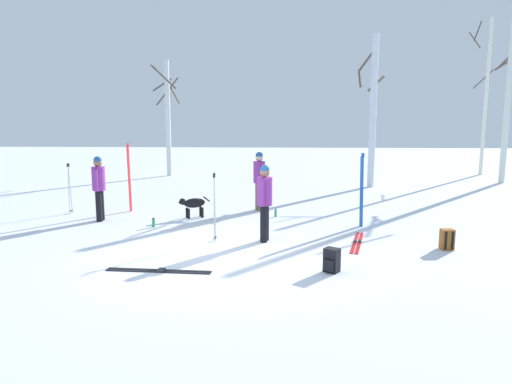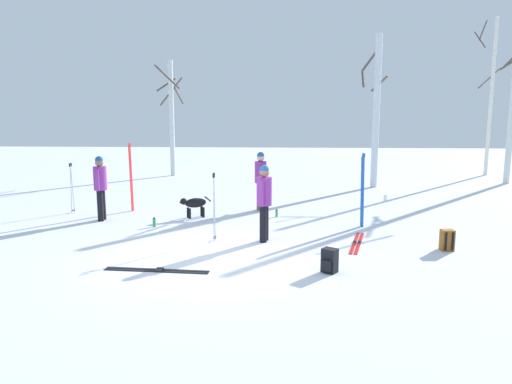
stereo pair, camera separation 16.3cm
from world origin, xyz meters
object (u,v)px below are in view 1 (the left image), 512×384
person_1 (265,198)px  ski_pair_lying_0 (357,242)px  water_bottle_1 (154,223)px  ski_pair_planted_1 (129,178)px  person_2 (259,177)px  backpack_1 (447,239)px  birch_tree_1 (373,109)px  birch_tree_2 (509,87)px  ski_poles_0 (215,205)px  water_bottle_0 (276,213)px  ski_pair_planted_0 (362,190)px  person_0 (99,184)px  ski_poles_1 (69,187)px  ski_pair_lying_1 (159,271)px  birch_tree_3 (485,94)px  dog (193,204)px  birch_tree_0 (168,115)px  backpack_0 (332,261)px

person_1 → ski_pair_lying_0: size_ratio=0.95×
water_bottle_1 → ski_pair_planted_1: bearing=121.3°
person_2 → backpack_1: 5.72m
ski_pair_planted_1 → birch_tree_1: bearing=32.7°
ski_pair_lying_0 → birch_tree_2: birch_tree_2 is taller
ski_poles_0 → water_bottle_0: size_ratio=7.24×
ski_pair_planted_1 → ski_pair_planted_0: bearing=-13.8°
person_0 → ski_poles_0: bearing=-29.8°
ski_poles_1 → ski_pair_lying_1: bearing=-52.9°
ski_pair_planted_0 → birch_tree_3: size_ratio=0.27×
dog → birch_tree_0: (-2.59, 8.78, 2.32)m
ski_pair_planted_1 → backpack_1: 8.64m
water_bottle_0 → birch_tree_2: size_ratio=0.03×
ski_pair_lying_1 → ski_poles_0: 2.41m
ski_pair_lying_0 → backpack_1: (1.78, -0.45, 0.20)m
ski_poles_0 → ski_poles_1: size_ratio=1.07×
backpack_1 → birch_tree_3: (5.79, 12.57, 3.42)m
ski_poles_1 → birch_tree_3: size_ratio=0.21×
ski_pair_planted_0 → water_bottle_1: 5.28m
ski_pair_planted_0 → ski_pair_lying_1: (-4.25, -3.72, -0.91)m
person_2 → ski_pair_planted_0: 3.23m
water_bottle_0 → person_2: bearing=118.8°
dog → backpack_0: 5.47m
ski_poles_1 → water_bottle_1: ski_poles_1 is taller
birch_tree_0 → water_bottle_1: bearing=-79.8°
ski_poles_0 → water_bottle_1: (-1.70, 1.22, -0.70)m
ski_pair_lying_1 → birch_tree_1: 12.16m
person_1 → ski_pair_lying_0: 2.27m
ski_poles_0 → dog: bearing=110.9°
backpack_0 → birch_tree_2: 14.54m
dog → person_0: bearing=-169.3°
ski_pair_lying_0 → birch_tree_1: size_ratio=0.32×
person_0 → ski_pair_planted_0: size_ratio=0.93×
ski_pair_planted_1 → ski_poles_0: ski_pair_planted_1 is taller
person_1 → ski_pair_lying_0: person_1 is taller
person_1 → ski_pair_planted_0: 2.85m
backpack_0 → birch_tree_0: 14.62m
person_1 → water_bottle_1: (-2.81, 1.20, -0.87)m
person_0 → birch_tree_3: birch_tree_3 is taller
ski_pair_lying_0 → ski_pair_lying_1: same height
water_bottle_1 → ski_poles_0: bearing=-35.7°
dog → water_bottle_0: 2.28m
ski_poles_1 → person_0: bearing=-37.3°
ski_poles_1 → birch_tree_2: birch_tree_2 is taller
birch_tree_0 → person_0: bearing=-88.8°
birch_tree_0 → ski_pair_lying_1: bearing=-78.4°
person_0 → backpack_1: 8.60m
birch_tree_0 → birch_tree_1: 8.96m
ski_poles_0 → birch_tree_3: 16.41m
person_2 → birch_tree_1: birch_tree_1 is taller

